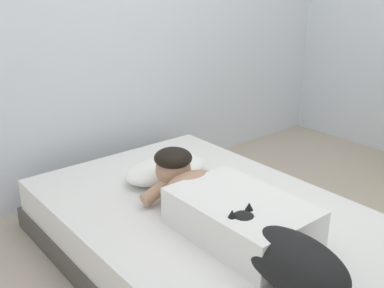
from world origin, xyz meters
TOP-DOWN VIEW (x-y plane):
  - ground_plane at (0.00, 0.00)m, footprint 11.65×11.65m
  - back_wall at (-0.00, 1.42)m, footprint 3.83×0.12m
  - bed at (-0.30, 0.17)m, footprint 1.31×2.06m
  - pillow at (-0.25, 0.65)m, footprint 0.52×0.32m
  - person_lying at (-0.35, 0.08)m, footprint 0.43×0.92m
  - dog at (-0.44, -0.39)m, footprint 0.26×0.57m
  - coffee_cup at (-0.23, 0.50)m, footprint 0.12×0.09m
  - cell_phone at (-0.04, 0.21)m, footprint 0.07×0.14m

SIDE VIEW (x-z plane):
  - ground_plane at x=0.00m, z-range 0.00..0.00m
  - bed at x=-0.30m, z-range 0.00..0.30m
  - cell_phone at x=-0.04m, z-range 0.31..0.31m
  - coffee_cup at x=-0.23m, z-range 0.31..0.38m
  - pillow at x=-0.25m, z-range 0.31..0.42m
  - dog at x=-0.44m, z-range 0.30..0.52m
  - person_lying at x=-0.35m, z-range 0.28..0.55m
  - back_wall at x=0.00m, z-range 0.00..2.50m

